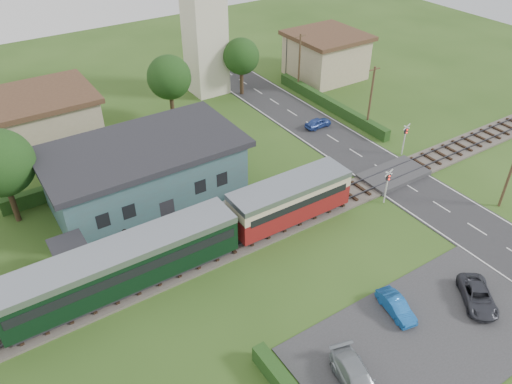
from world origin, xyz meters
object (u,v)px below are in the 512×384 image
house_west (40,121)px  crossing_signal_far (405,135)px  house_east (326,55)px  church_tower (203,5)px  car_park_dark (478,296)px  equipment_hut (71,257)px  car_park_blue (396,306)px  train (75,284)px  pedestrian_near (273,191)px  station_building (145,172)px  crossing_signal_near (387,182)px  pedestrian_far (126,239)px  car_park_silver (357,380)px  car_on_road (318,123)px

house_west → crossing_signal_far: (28.60, -20.61, -0.65)m
crossing_signal_far → house_east: bearing=71.9°
church_tower → car_park_dark: (-1.55, -39.82, -9.59)m
equipment_hut → car_park_blue: 22.00m
train → car_park_dark: train is taller
house_east → pedestrian_near: house_east is taller
house_east → crossing_signal_far: house_east is taller
station_building → car_park_blue: size_ratio=4.97×
crossing_signal_near → car_park_dark: (-2.95, -11.41, -1.51)m
station_building → pedestrian_far: (-4.02, -5.53, -1.36)m
car_park_blue → pedestrian_near: pedestrian_near is taller
train → house_east: (38.57, 22.00, 0.62)m
pedestrian_far → equipment_hut: bearing=85.1°
equipment_hut → crossing_signal_near: (24.40, -5.61, 0.39)m
crossing_signal_near → car_park_dark: bearing=-104.5°
equipment_hut → car_park_silver: 20.32m
pedestrian_near → house_west: bearing=-63.6°
crossing_signal_far → car_park_dark: size_ratio=0.82×
house_east → car_park_dark: 39.52m
house_west → car_park_silver: (7.50, -37.16, -2.08)m
car_park_silver → pedestrian_far: bearing=124.9°
house_west → pedestrian_near: (13.45, -20.31, -1.55)m
crossing_signal_near → car_on_road: (3.86, 13.64, -1.58)m
pedestrian_far → car_on_road: bearing=-80.9°
house_east → station_building: bearing=-156.6°
house_west → crossing_signal_near: house_west is taller
train → house_east: size_ratio=4.91×
equipment_hut → house_west: 20.05m
house_west → crossing_signal_near: 33.22m
house_east → crossing_signal_far: bearing=-108.1°
house_east → car_park_blue: (-21.67, -33.50, -2.19)m
house_east → car_park_dark: house_east is taller
equipment_hut → crossing_signal_near: crossing_signal_near is taller
crossing_signal_far → car_park_silver: (-21.10, -16.56, -1.43)m
church_tower → car_on_road: church_tower is taller
car_park_dark → pedestrian_near: (-4.99, 16.51, 0.61)m
equipment_hut → crossing_signal_far: 31.61m
car_park_dark → pedestrian_near: 17.26m
station_building → house_east: (30.00, 13.01, 0.10)m
crossing_signal_near → pedestrian_near: 9.48m
crossing_signal_far → house_west: bearing=144.2°
house_east → crossing_signal_near: (-13.60, -24.41, -0.66)m
car_park_blue → car_park_silver: (-5.83, -2.66, 0.10)m
church_tower → pedestrian_near: 25.82m
car_on_road → pedestrian_near: bearing=124.1°
equipment_hut → train: bearing=-100.2°
car_on_road → car_park_silver: car_park_silver is taller
equipment_hut → crossing_signal_far: crossing_signal_far is taller
church_tower → crossing_signal_far: 26.39m
house_west → car_on_road: bearing=-25.0°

